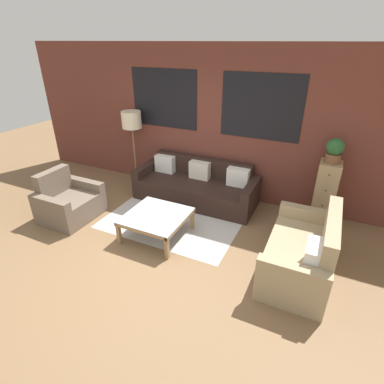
{
  "coord_description": "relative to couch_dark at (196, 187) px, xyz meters",
  "views": [
    {
      "loc": [
        2.12,
        -2.79,
        2.82
      ],
      "look_at": [
        0.2,
        1.24,
        0.55
      ],
      "focal_mm": 28.0,
      "sensor_mm": 36.0,
      "label": 1
    }
  ],
  "objects": [
    {
      "name": "potted_plant",
      "position": [
        2.26,
        0.21,
        1.01
      ],
      "size": [
        0.26,
        0.26,
        0.39
      ],
      "color": "brown",
      "rests_on": "drawer_cabinet"
    },
    {
      "name": "floor_lamp",
      "position": [
        -1.54,
        0.19,
        1.05
      ],
      "size": [
        0.4,
        0.4,
        1.55
      ],
      "color": "olive",
      "rests_on": "ground_plane"
    },
    {
      "name": "coffee_table",
      "position": [
        -0.05,
        -1.38,
        0.06
      ],
      "size": [
        0.92,
        0.92,
        0.39
      ],
      "color": "silver",
      "rests_on": "ground_plane"
    },
    {
      "name": "armchair_corner",
      "position": [
        -1.75,
        -1.54,
        -0.0
      ],
      "size": [
        0.8,
        0.94,
        0.84
      ],
      "color": "#6B5B4C",
      "rests_on": "ground_plane"
    },
    {
      "name": "rug",
      "position": [
        -0.05,
        -0.77,
        -0.28
      ],
      "size": [
        2.29,
        1.79,
        0.0
      ],
      "color": "#BCB7B2",
      "rests_on": "ground_plane"
    },
    {
      "name": "ground_plane",
      "position": [
        0.04,
        -1.95,
        -0.28
      ],
      "size": [
        16.0,
        16.0,
        0.0
      ],
      "primitive_type": "plane",
      "color": "brown"
    },
    {
      "name": "drawer_cabinet",
      "position": [
        2.26,
        0.21,
        0.26
      ],
      "size": [
        0.34,
        0.41,
        1.09
      ],
      "color": "tan",
      "rests_on": "ground_plane"
    },
    {
      "name": "wall_back_brick",
      "position": [
        0.04,
        0.49,
        1.13
      ],
      "size": [
        8.4,
        0.09,
        2.8
      ],
      "color": "brown",
      "rests_on": "ground_plane"
    },
    {
      "name": "couch_dark",
      "position": [
        0.0,
        0.0,
        0.0
      ],
      "size": [
        2.32,
        0.88,
        0.78
      ],
      "color": "black",
      "rests_on": "ground_plane"
    },
    {
      "name": "settee_vintage",
      "position": [
        2.13,
        -1.28,
        0.03
      ],
      "size": [
        0.8,
        1.53,
        0.92
      ],
      "color": "tan",
      "rests_on": "ground_plane"
    }
  ]
}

